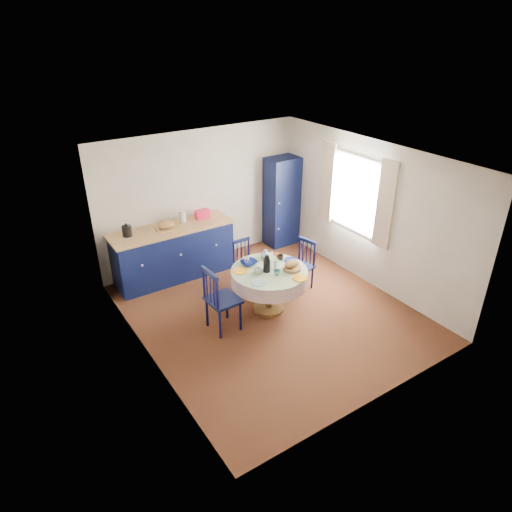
{
  "coord_description": "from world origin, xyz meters",
  "views": [
    {
      "loc": [
        -3.52,
        -4.93,
        4.17
      ],
      "look_at": [
        -0.14,
        0.2,
        0.97
      ],
      "focal_mm": 32.0,
      "sensor_mm": 36.0,
      "label": 1
    }
  ],
  "objects_px": {
    "mug_d": "(246,260)",
    "cobalt_bowl": "(249,263)",
    "dining_table": "(270,277)",
    "mug_a": "(258,271)",
    "kitchen_counter": "(174,252)",
    "chair_left": "(220,299)",
    "chair_far": "(245,263)",
    "mug_b": "(277,273)",
    "chair_right": "(301,265)",
    "mug_c": "(280,257)",
    "pantry_cabinet": "(282,202)"
  },
  "relations": [
    {
      "from": "chair_far",
      "to": "mug_d",
      "type": "xyz_separation_m",
      "value": [
        -0.27,
        -0.47,
        0.35
      ]
    },
    {
      "from": "kitchen_counter",
      "to": "chair_left",
      "type": "xyz_separation_m",
      "value": [
        -0.08,
        -1.85,
        0.03
      ]
    },
    {
      "from": "chair_right",
      "to": "cobalt_bowl",
      "type": "relative_size",
      "value": 3.42
    },
    {
      "from": "pantry_cabinet",
      "to": "mug_c",
      "type": "xyz_separation_m",
      "value": [
        -1.28,
        -1.72,
        -0.14
      ]
    },
    {
      "from": "dining_table",
      "to": "mug_a",
      "type": "xyz_separation_m",
      "value": [
        -0.21,
        0.03,
        0.16
      ]
    },
    {
      "from": "kitchen_counter",
      "to": "chair_right",
      "type": "relative_size",
      "value": 2.45
    },
    {
      "from": "chair_left",
      "to": "cobalt_bowl",
      "type": "bearing_deg",
      "value": -65.0
    },
    {
      "from": "mug_a",
      "to": "mug_d",
      "type": "height_order",
      "value": "mug_d"
    },
    {
      "from": "chair_left",
      "to": "kitchen_counter",
      "type": "bearing_deg",
      "value": -4.47
    },
    {
      "from": "mug_d",
      "to": "mug_c",
      "type": "bearing_deg",
      "value": -23.5
    },
    {
      "from": "kitchen_counter",
      "to": "mug_a",
      "type": "bearing_deg",
      "value": -71.05
    },
    {
      "from": "cobalt_bowl",
      "to": "chair_right",
      "type": "bearing_deg",
      "value": -4.5
    },
    {
      "from": "mug_a",
      "to": "cobalt_bowl",
      "type": "height_order",
      "value": "mug_a"
    },
    {
      "from": "chair_right",
      "to": "mug_a",
      "type": "bearing_deg",
      "value": -90.76
    },
    {
      "from": "kitchen_counter",
      "to": "chair_left",
      "type": "distance_m",
      "value": 1.85
    },
    {
      "from": "kitchen_counter",
      "to": "mug_c",
      "type": "relative_size",
      "value": 19.91
    },
    {
      "from": "dining_table",
      "to": "mug_c",
      "type": "relative_size",
      "value": 10.99
    },
    {
      "from": "mug_b",
      "to": "pantry_cabinet",
      "type": "bearing_deg",
      "value": 52.3
    },
    {
      "from": "mug_a",
      "to": "mug_b",
      "type": "bearing_deg",
      "value": -45.79
    },
    {
      "from": "mug_b",
      "to": "dining_table",
      "type": "bearing_deg",
      "value": 89.53
    },
    {
      "from": "chair_left",
      "to": "mug_d",
      "type": "bearing_deg",
      "value": -60.34
    },
    {
      "from": "pantry_cabinet",
      "to": "kitchen_counter",
      "type": "bearing_deg",
      "value": -178.09
    },
    {
      "from": "chair_far",
      "to": "chair_right",
      "type": "xyz_separation_m",
      "value": [
        0.75,
        -0.62,
        0.03
      ]
    },
    {
      "from": "dining_table",
      "to": "kitchen_counter",
      "type": "bearing_deg",
      "value": 114.37
    },
    {
      "from": "chair_far",
      "to": "mug_b",
      "type": "relative_size",
      "value": 8.41
    },
    {
      "from": "chair_far",
      "to": "mug_d",
      "type": "height_order",
      "value": "chair_far"
    },
    {
      "from": "mug_d",
      "to": "chair_right",
      "type": "bearing_deg",
      "value": -8.6
    },
    {
      "from": "chair_left",
      "to": "mug_a",
      "type": "height_order",
      "value": "chair_left"
    },
    {
      "from": "dining_table",
      "to": "mug_a",
      "type": "distance_m",
      "value": 0.27
    },
    {
      "from": "mug_a",
      "to": "mug_d",
      "type": "distance_m",
      "value": 0.38
    },
    {
      "from": "dining_table",
      "to": "chair_far",
      "type": "bearing_deg",
      "value": 83.8
    },
    {
      "from": "dining_table",
      "to": "mug_c",
      "type": "bearing_deg",
      "value": 28.88
    },
    {
      "from": "dining_table",
      "to": "mug_a",
      "type": "height_order",
      "value": "dining_table"
    },
    {
      "from": "chair_far",
      "to": "mug_d",
      "type": "bearing_deg",
      "value": -119.52
    },
    {
      "from": "dining_table",
      "to": "chair_far",
      "type": "height_order",
      "value": "dining_table"
    },
    {
      "from": "mug_b",
      "to": "cobalt_bowl",
      "type": "relative_size",
      "value": 0.38
    },
    {
      "from": "mug_d",
      "to": "chair_far",
      "type": "bearing_deg",
      "value": 59.85
    },
    {
      "from": "kitchen_counter",
      "to": "mug_c",
      "type": "height_order",
      "value": "kitchen_counter"
    },
    {
      "from": "chair_right",
      "to": "chair_far",
      "type": "bearing_deg",
      "value": -142.93
    },
    {
      "from": "pantry_cabinet",
      "to": "mug_a",
      "type": "height_order",
      "value": "pantry_cabinet"
    },
    {
      "from": "mug_d",
      "to": "cobalt_bowl",
      "type": "relative_size",
      "value": 0.37
    },
    {
      "from": "kitchen_counter",
      "to": "chair_far",
      "type": "bearing_deg",
      "value": -45.44
    },
    {
      "from": "chair_far",
      "to": "mug_b",
      "type": "height_order",
      "value": "chair_far"
    },
    {
      "from": "chair_right",
      "to": "mug_c",
      "type": "bearing_deg",
      "value": -95.3
    },
    {
      "from": "mug_a",
      "to": "kitchen_counter",
      "type": "bearing_deg",
      "value": 108.88
    },
    {
      "from": "mug_c",
      "to": "cobalt_bowl",
      "type": "relative_size",
      "value": 0.42
    },
    {
      "from": "mug_b",
      "to": "chair_left",
      "type": "bearing_deg",
      "value": 170.47
    },
    {
      "from": "chair_right",
      "to": "mug_b",
      "type": "bearing_deg",
      "value": -75.36
    },
    {
      "from": "mug_d",
      "to": "kitchen_counter",
      "type": "bearing_deg",
      "value": 114.62
    },
    {
      "from": "chair_left",
      "to": "mug_d",
      "type": "xyz_separation_m",
      "value": [
        0.73,
        0.45,
        0.24
      ]
    }
  ]
}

